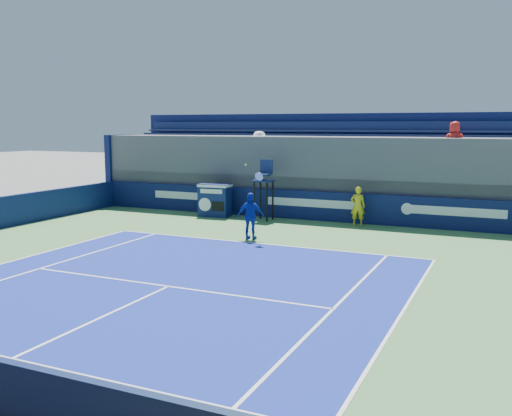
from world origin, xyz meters
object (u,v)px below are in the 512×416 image
at_px(tennis_player, 251,216).
at_px(ball_person, 358,206).
at_px(umpire_chair, 264,183).
at_px(match_clock, 215,199).

bearing_deg(tennis_player, ball_person, 57.34).
bearing_deg(umpire_chair, ball_person, 3.68).
xyz_separation_m(umpire_chair, tennis_player, (1.21, -3.85, -0.71)).
xyz_separation_m(match_clock, umpire_chair, (2.29, -0.02, 0.79)).
relative_size(match_clock, umpire_chair, 0.56).
height_order(ball_person, umpire_chair, umpire_chair).
xyz_separation_m(ball_person, tennis_player, (-2.62, -4.09, 0.04)).
relative_size(umpire_chair, tennis_player, 0.96).
height_order(umpire_chair, tennis_player, tennis_player).
bearing_deg(match_clock, umpire_chair, -0.38).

